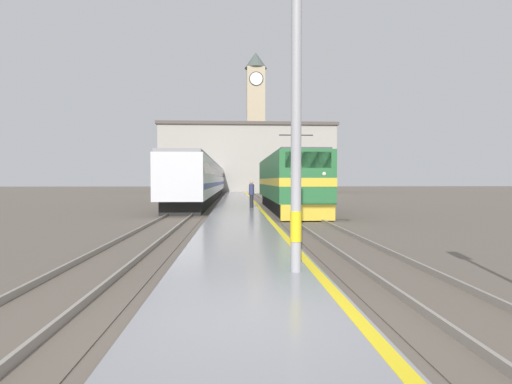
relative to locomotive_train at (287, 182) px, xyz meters
name	(u,v)px	position (x,y,z in m)	size (l,w,h in m)	color
ground_plane	(237,204)	(-3.45, 7.59, -1.98)	(200.00, 200.00, 0.00)	#60564C
platform	(238,206)	(-3.45, 2.59, -1.82)	(3.09, 140.00, 0.31)	gray
rail_track_near	(283,208)	(0.00, 2.59, -1.94)	(2.84, 140.00, 0.16)	#60564C
rail_track_far	(192,208)	(-6.89, 2.59, -1.94)	(2.83, 140.00, 0.16)	#60564C
locomotive_train	(287,182)	(0.00, 0.00, 0.00)	(2.92, 16.13, 4.84)	black
passenger_train	(209,180)	(-6.89, 21.50, 0.13)	(2.92, 53.48, 3.91)	black
catenary_mast	(303,40)	(-2.31, -19.89, 2.89)	(2.75, 0.22, 8.86)	#9E9EA3
person_on_platform	(252,193)	(-2.56, -1.47, -0.73)	(0.34, 0.34, 1.77)	#23232D
clock_tower	(256,118)	(0.38, 49.55, 12.10)	(4.26, 4.26, 26.68)	tan
station_building	(247,159)	(-1.56, 39.10, 3.75)	(28.96, 8.06, 11.40)	#A8A399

